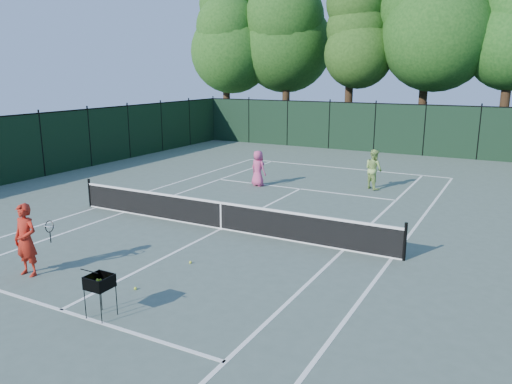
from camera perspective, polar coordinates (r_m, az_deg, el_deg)
The scene contains 21 objects.
ground at distance 16.18m, azimuth -4.00°, elevation -4.23°, with size 90.00×90.00×0.00m, color #4D5D52.
sideline_doubles_left at distance 19.56m, azimuth -17.73°, elevation -1.69°, with size 0.10×23.77×0.01m, color white.
sideline_doubles_right at distance 14.17m, azimuth 15.27°, elevation -7.31°, with size 0.10×23.77×0.01m, color white.
sideline_singles_left at distance 18.62m, azimuth -14.78°, elevation -2.25°, with size 0.10×23.77×0.01m, color white.
sideline_singles_right at distance 14.50m, azimuth 9.97°, elevation -6.54°, with size 0.10×23.77×0.01m, color white.
baseline_far at distance 26.67m, azimuth 9.76°, elevation 2.73°, with size 10.97×0.10×0.01m, color white.
service_line_near at distance 11.68m, azimuth -21.42°, elevation -12.44°, with size 8.23×0.10×0.01m, color white.
service_line_far at distance 21.65m, azimuth 5.07°, elevation 0.36°, with size 8.23×0.10×0.01m, color white.
center_service_line at distance 16.18m, azimuth -4.00°, elevation -4.22°, with size 0.10×12.80×0.01m, color white.
tennis_net at distance 16.04m, azimuth -4.03°, elevation -2.61°, with size 11.69×0.09×1.06m.
fence_far at distance 32.26m, azimuth 13.41°, elevation 7.11°, with size 24.00×0.05×3.00m, color black.
tree_0 at distance 40.65m, azimuth -3.49°, elevation 18.13°, with size 6.40×6.40×13.14m.
tree_1 at distance 38.77m, azimuth 3.57°, elevation 19.13°, with size 6.80×6.80×13.98m.
tree_2 at distance 36.67m, azimuth 10.87°, elevation 17.73°, with size 6.00×6.00×12.40m.
tree_3 at distance 36.07m, azimuth 19.26°, elevation 19.36°, with size 7.00×7.00×14.45m.
coach at distance 13.55m, azimuth -24.80°, elevation -5.00°, with size 0.92×0.67×1.83m.
player_pink at distance 22.01m, azimuth 0.24°, elevation 2.72°, with size 0.89×0.71×1.58m.
player_green at distance 22.03m, azimuth 13.30°, elevation 2.56°, with size 1.06×1.02×1.72m.
ball_hopper at distance 10.81m, azimuth -17.46°, elevation -9.81°, with size 0.48×0.48×0.92m.
loose_ball_near_cart at distance 12.15m, azimuth -13.62°, elevation -10.65°, with size 0.07×0.07×0.07m, color #CEEE30.
loose_ball_midcourt at distance 13.44m, azimuth -7.50°, elevation -7.96°, with size 0.07×0.07×0.07m, color #E3F131.
Camera 1 is at (8.29, -12.98, 4.95)m, focal length 35.00 mm.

